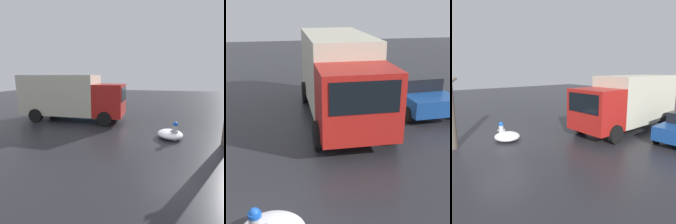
% 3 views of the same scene
% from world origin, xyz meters
% --- Properties ---
extents(ground_plane, '(60.00, 60.00, 0.00)m').
position_xyz_m(ground_plane, '(0.00, 0.00, 0.00)').
color(ground_plane, '#28282D').
extents(fire_hydrant, '(0.35, 0.43, 0.93)m').
position_xyz_m(fire_hydrant, '(0.00, 0.00, 0.48)').
color(fire_hydrant, '#B7B7BC').
rests_on(fire_hydrant, ground_plane).
extents(delivery_truck, '(7.08, 2.66, 3.10)m').
position_xyz_m(delivery_truck, '(6.59, -2.72, 1.68)').
color(delivery_truck, red).
rests_on(delivery_truck, ground_plane).
extents(parked_car, '(4.07, 2.21, 1.43)m').
position_xyz_m(parked_car, '(6.97, -5.94, 0.74)').
color(parked_car, '#194793').
rests_on(parked_car, ground_plane).
extents(snow_pile_curbside, '(1.21, 1.29, 0.41)m').
position_xyz_m(snow_pile_curbside, '(0.18, -0.26, 0.20)').
color(snow_pile_curbside, white).
rests_on(snow_pile_curbside, ground_plane).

